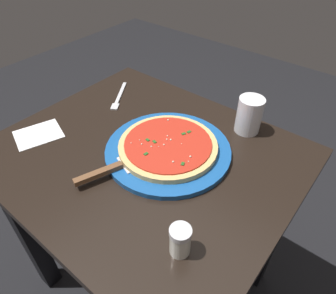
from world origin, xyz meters
TOP-DOWN VIEW (x-y plane):
  - ground_plane at (0.00, 0.00)m, footprint 5.00×5.00m
  - restaurant_table at (0.00, 0.00)m, footprint 0.84×0.72m
  - serving_plate at (-0.05, -0.04)m, footprint 0.36×0.36m
  - pizza at (-0.05, -0.04)m, footprint 0.28×0.28m
  - pizza_server at (0.01, 0.12)m, footprint 0.12×0.22m
  - cup_tall_drink at (-0.18, -0.28)m, footprint 0.08×0.08m
  - napkin_folded_right at (0.31, 0.15)m, footprint 0.15×0.16m
  - fork at (0.27, -0.16)m, footprint 0.12×0.17m
  - parmesan_shaker at (-0.27, 0.18)m, footprint 0.05×0.05m

SIDE VIEW (x-z plane):
  - ground_plane at x=0.00m, z-range 0.00..0.00m
  - restaurant_table at x=0.00m, z-range 0.21..0.96m
  - napkin_folded_right at x=0.31m, z-range 0.75..0.76m
  - fork at x=0.27m, z-range 0.75..0.76m
  - serving_plate at x=-0.05m, z-range 0.75..0.77m
  - pizza_server at x=0.01m, z-range 0.77..0.78m
  - pizza at x=-0.05m, z-range 0.77..0.79m
  - parmesan_shaker at x=-0.27m, z-range 0.75..0.83m
  - cup_tall_drink at x=-0.18m, z-range 0.75..0.87m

